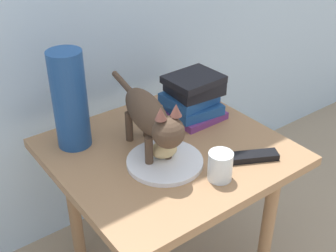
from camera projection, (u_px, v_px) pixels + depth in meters
side_table at (168, 167)px, 1.40m from camera, size 0.69×0.64×0.54m
plate at (165, 162)px, 1.28m from camera, size 0.23×0.23×0.01m
bread_roll at (164, 150)px, 1.28m from camera, size 0.10×0.08×0.05m
cat at (150, 117)px, 1.26m from camera, size 0.15×0.47×0.23m
book_stack at (193, 97)px, 1.48m from camera, size 0.19×0.17×0.16m
green_vase at (70, 100)px, 1.30m from camera, size 0.11×0.11×0.31m
candle_jar at (220, 167)px, 1.21m from camera, size 0.07×0.07×0.08m
tv_remote at (253, 156)px, 1.30m from camera, size 0.15×0.11×0.02m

